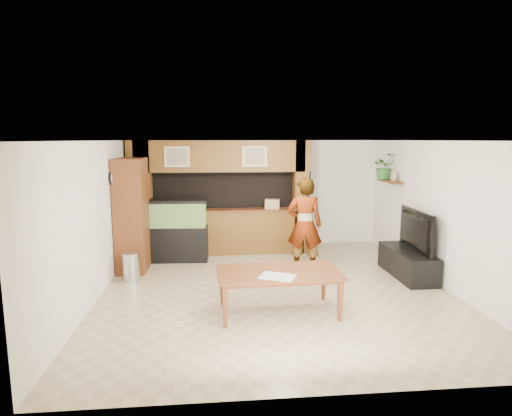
{
  "coord_description": "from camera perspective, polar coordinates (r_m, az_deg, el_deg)",
  "views": [
    {
      "loc": [
        -1.03,
        -7.22,
        2.62
      ],
      "look_at": [
        -0.28,
        0.6,
        1.36
      ],
      "focal_mm": 30.0,
      "sensor_mm": 36.0,
      "label": 1
    }
  ],
  "objects": [
    {
      "name": "aquarium",
      "position": [
        9.41,
        -10.22,
        -3.05
      ],
      "size": [
        1.22,
        0.46,
        1.35
      ],
      "rotation": [
        0.0,
        0.0,
        -0.05
      ],
      "color": "black",
      "rests_on": "floor"
    },
    {
      "name": "potted_plant",
      "position": [
        10.23,
        16.72,
        5.35
      ],
      "size": [
        0.59,
        0.53,
        0.59
      ],
      "primitive_type": "imported",
      "rotation": [
        0.0,
        0.0,
        0.13
      ],
      "color": "#29682A",
      "rests_on": "wall_shelf"
    },
    {
      "name": "wall_shelf",
      "position": [
        9.99,
        17.42,
        3.42
      ],
      "size": [
        0.25,
        0.9,
        0.04
      ],
      "primitive_type": "cube",
      "color": "brown",
      "rests_on": "wall_right"
    },
    {
      "name": "newspaper_a",
      "position": [
        6.29,
        2.88,
        -9.11
      ],
      "size": [
        0.6,
        0.54,
        0.01
      ],
      "primitive_type": "cube",
      "rotation": [
        0.0,
        0.0,
        -0.42
      ],
      "color": "silver",
      "rests_on": "dining_table"
    },
    {
      "name": "counter_box",
      "position": [
        9.86,
        2.18,
        0.54
      ],
      "size": [
        0.36,
        0.27,
        0.22
      ],
      "primitive_type": "cube",
      "rotation": [
        0.0,
        0.0,
        -0.19
      ],
      "color": "tan",
      "rests_on": "partition"
    },
    {
      "name": "tv_stand",
      "position": [
        8.83,
        19.53,
        -6.93
      ],
      "size": [
        0.57,
        1.55,
        0.52
      ],
      "primitive_type": "cube",
      "color": "black",
      "rests_on": "floor"
    },
    {
      "name": "trash_can",
      "position": [
        8.35,
        -16.31,
        -7.59
      ],
      "size": [
        0.3,
        0.3,
        0.54
      ],
      "primitive_type": "cylinder",
      "color": "#B2B2B7",
      "rests_on": "floor"
    },
    {
      "name": "photo_frame",
      "position": [
        9.83,
        17.83,
        4.04
      ],
      "size": [
        0.04,
        0.16,
        0.21
      ],
      "primitive_type": "cube",
      "rotation": [
        0.0,
        0.0,
        0.05
      ],
      "color": "#C8B485",
      "rests_on": "wall_shelf"
    },
    {
      "name": "microphone",
      "position": [
        8.2,
        7.18,
        4.34
      ],
      "size": [
        0.04,
        0.11,
        0.17
      ],
      "primitive_type": "cylinder",
      "rotation": [
        0.44,
        0.0,
        0.0
      ],
      "color": "black",
      "rests_on": "person"
    },
    {
      "name": "pantry_cabinet",
      "position": [
        8.91,
        -16.21,
        -0.89
      ],
      "size": [
        0.56,
        0.92,
        2.25
      ],
      "primitive_type": "cube",
      "color": "brown",
      "rests_on": "floor"
    },
    {
      "name": "television",
      "position": [
        8.68,
        19.76,
        -2.8
      ],
      "size": [
        0.22,
        1.36,
        0.78
      ],
      "primitive_type": "imported",
      "rotation": [
        0.0,
        0.0,
        1.54
      ],
      "color": "black",
      "rests_on": "tv_stand"
    },
    {
      "name": "wall_back",
      "position": [
        10.6,
        0.14,
        1.97
      ],
      "size": [
        6.0,
        0.0,
        6.0
      ],
      "primitive_type": "plane",
      "rotation": [
        1.57,
        0.0,
        0.0
      ],
      "color": "silver",
      "rests_on": "floor"
    },
    {
      "name": "wall_left",
      "position": [
        7.6,
        -20.43,
        -1.47
      ],
      "size": [
        0.0,
        6.5,
        6.5
      ],
      "primitive_type": "plane",
      "rotation": [
        1.57,
        0.0,
        1.57
      ],
      "color": "silver",
      "rests_on": "floor"
    },
    {
      "name": "floor",
      "position": [
        7.75,
        2.52,
        -10.66
      ],
      "size": [
        6.5,
        6.5,
        0.0
      ],
      "primitive_type": "plane",
      "color": "tan",
      "rests_on": "ground"
    },
    {
      "name": "wall_right",
      "position": [
        8.37,
        23.39,
        -0.71
      ],
      "size": [
        0.0,
        6.5,
        6.5
      ],
      "primitive_type": "plane",
      "rotation": [
        1.57,
        0.0,
        -1.57
      ],
      "color": "silver",
      "rests_on": "floor"
    },
    {
      "name": "ceiling",
      "position": [
        7.29,
        2.67,
        8.95
      ],
      "size": [
        6.5,
        6.5,
        0.0
      ],
      "primitive_type": "plane",
      "color": "white",
      "rests_on": "wall_back"
    },
    {
      "name": "dining_table",
      "position": [
        6.59,
        3.05,
        -11.25
      ],
      "size": [
        1.89,
        1.1,
        0.65
      ],
      "primitive_type": "imported",
      "rotation": [
        0.0,
        0.0,
        0.04
      ],
      "color": "brown",
      "rests_on": "floor"
    },
    {
      "name": "partition",
      "position": [
        9.94,
        -4.97,
        1.53
      ],
      "size": [
        4.2,
        0.99,
        2.6
      ],
      "color": "brown",
      "rests_on": "floor"
    },
    {
      "name": "wall_clock",
      "position": [
        8.47,
        -18.71,
        3.77
      ],
      "size": [
        0.05,
        0.25,
        0.25
      ],
      "color": "black",
      "rests_on": "wall_left"
    },
    {
      "name": "person",
      "position": [
        8.48,
        6.48,
        -2.3
      ],
      "size": [
        0.76,
        0.56,
        1.9
      ],
      "primitive_type": "imported",
      "rotation": [
        0.0,
        0.0,
        2.97
      ],
      "color": "#A18258",
      "rests_on": "floor"
    }
  ]
}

